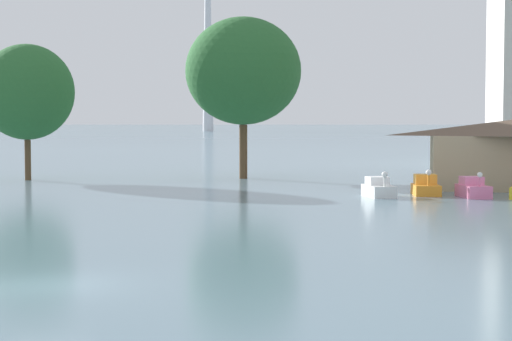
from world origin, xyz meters
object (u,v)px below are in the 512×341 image
pedal_boat_pink (473,189)px  pedal_boat_white (379,189)px  pedal_boat_orange (426,187)px  shoreline_tree_mid (243,71)px  shoreline_tree_tall_left (27,92)px

pedal_boat_pink → pedal_boat_white: bearing=-98.2°
pedal_boat_orange → pedal_boat_pink: bearing=61.0°
pedal_boat_white → shoreline_tree_mid: size_ratio=0.24×
pedal_boat_pink → shoreline_tree_mid: (-17.17, 15.75, 8.31)m
pedal_boat_white → shoreline_tree_mid: 21.53m
pedal_boat_white → shoreline_tree_mid: (-11.33, 16.31, 8.32)m
pedal_boat_white → pedal_boat_pink: 5.86m
pedal_boat_orange → shoreline_tree_mid: shoreline_tree_mid is taller
pedal_boat_orange → shoreline_tree_mid: size_ratio=0.22×
pedal_boat_orange → pedal_boat_pink: 3.10m
pedal_boat_white → pedal_boat_orange: (2.97, 1.75, 0.02)m
pedal_boat_orange → pedal_boat_pink: pedal_boat_orange is taller
shoreline_tree_tall_left → shoreline_tree_mid: shoreline_tree_mid is taller
pedal_boat_orange → shoreline_tree_tall_left: bearing=-114.1°
pedal_boat_white → pedal_boat_pink: pedal_boat_white is taller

